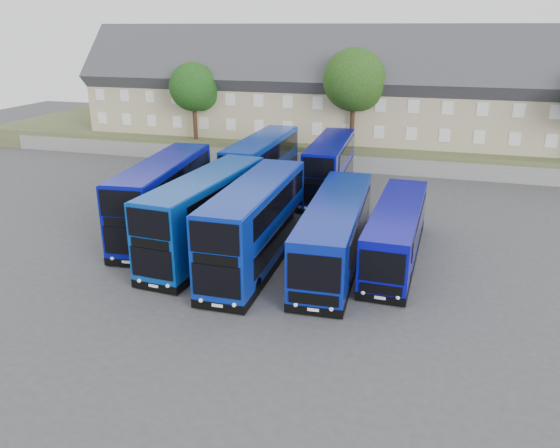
{
  "coord_description": "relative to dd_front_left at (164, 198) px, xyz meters",
  "views": [
    {
      "loc": [
        9.97,
        -26.09,
        12.92
      ],
      "look_at": [
        1.68,
        2.26,
        2.2
      ],
      "focal_mm": 35.0,
      "sensor_mm": 36.0,
      "label": 1
    }
  ],
  "objects": [
    {
      "name": "dd_rear_right",
      "position": [
        8.72,
        11.55,
        -0.16
      ],
      "size": [
        3.03,
        11.3,
        4.45
      ],
      "rotation": [
        0.0,
        0.0,
        0.04
      ],
      "color": "#07098D",
      "rests_on": "ground"
    },
    {
      "name": "dd_front_mid",
      "position": [
        4.0,
        -2.36,
        -0.04
      ],
      "size": [
        3.6,
        11.95,
        4.68
      ],
      "rotation": [
        0.0,
        0.0,
        -0.08
      ],
      "color": "#083A9D",
      "rests_on": "ground"
    },
    {
      "name": "dd_rear_left",
      "position": [
        3.6,
        9.7,
        -0.04
      ],
      "size": [
        2.83,
        11.83,
        4.69
      ],
      "rotation": [
        0.0,
        0.0,
        -0.01
      ],
      "color": "#082EA0",
      "rests_on": "ground"
    },
    {
      "name": "earth_bank",
      "position": [
        6.89,
        29.53,
        -1.34
      ],
      "size": [
        80.0,
        20.0,
        2.0
      ],
      "primitive_type": "cube",
      "color": "#4A5530",
      "rests_on": "ground"
    },
    {
      "name": "tree_mid",
      "position": [
        9.04,
        21.13,
        5.72
      ],
      "size": [
        5.76,
        5.76,
        9.18
      ],
      "color": "#382314",
      "rests_on": "earth_bank"
    },
    {
      "name": "dd_front_left",
      "position": [
        0.0,
        0.0,
        0.0
      ],
      "size": [
        3.96,
        12.19,
        4.76
      ],
      "rotation": [
        0.0,
        0.0,
        0.1
      ],
      "color": "#070C91",
      "rests_on": "ground"
    },
    {
      "name": "tree_west",
      "position": [
        -6.96,
        20.63,
        4.71
      ],
      "size": [
        4.8,
        4.8,
        7.65
      ],
      "color": "#382314",
      "rests_on": "earth_bank"
    },
    {
      "name": "terrace_row",
      "position": [
        6.9,
        25.53,
        4.25
      ],
      "size": [
        54.0,
        10.4,
        11.2
      ],
      "color": "tan",
      "rests_on": "earth_bank"
    },
    {
      "name": "retaining_wall",
      "position": [
        6.89,
        19.53,
        -1.59
      ],
      "size": [
        70.0,
        0.4,
        1.5
      ],
      "primitive_type": "cube",
      "color": "slate",
      "rests_on": "ground"
    },
    {
      "name": "ground",
      "position": [
        6.89,
        -4.47,
        -2.34
      ],
      "size": [
        120.0,
        120.0,
        0.0
      ],
      "primitive_type": "plane",
      "color": "#404045",
      "rests_on": "ground"
    },
    {
      "name": "dd_front_right",
      "position": [
        7.44,
        -3.28,
        -0.0
      ],
      "size": [
        2.86,
        12.0,
        4.76
      ],
      "rotation": [
        0.0,
        0.0,
        0.01
      ],
      "color": "#08259E",
      "rests_on": "ground"
    },
    {
      "name": "coach_east_b",
      "position": [
        15.04,
        -0.31,
        -0.74
      ],
      "size": [
        2.86,
        12.04,
        3.27
      ],
      "rotation": [
        0.0,
        0.0,
        -0.03
      ],
      "color": "#08099F",
      "rests_on": "ground"
    },
    {
      "name": "coach_east_a",
      "position": [
        11.7,
        -1.68,
        -0.54
      ],
      "size": [
        3.39,
        13.53,
        3.67
      ],
      "rotation": [
        0.0,
        0.0,
        0.04
      ],
      "color": "#081D97",
      "rests_on": "ground"
    }
  ]
}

